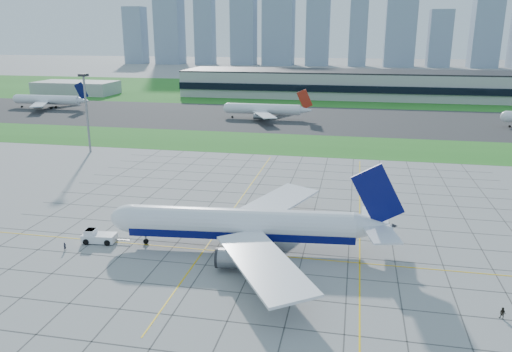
{
  "coord_description": "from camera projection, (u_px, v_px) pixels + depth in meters",
  "views": [
    {
      "loc": [
        15.85,
        -82.58,
        38.49
      ],
      "look_at": [
        -5.51,
        23.9,
        7.0
      ],
      "focal_mm": 35.0,
      "sensor_mm": 36.0,
      "label": 1
    }
  ],
  "objects": [
    {
      "name": "ground",
      "position": [
        260.0,
        250.0,
        91.48
      ],
      "size": [
        1400.0,
        1400.0,
        0.0
      ],
      "primitive_type": "plane",
      "color": "#9E9E98",
      "rests_on": "ground"
    },
    {
      "name": "grass_far",
      "position": [
        332.0,
        92.0,
        331.6
      ],
      "size": [
        700.0,
        145.0,
        0.04
      ],
      "primitive_type": "cube",
      "color": "#23661D",
      "rests_on": "ground"
    },
    {
      "name": "apron_markings",
      "position": [
        272.0,
        227.0,
        101.84
      ],
      "size": [
        120.0,
        130.0,
        0.03
      ],
      "color": "#474744",
      "rests_on": "ground"
    },
    {
      "name": "distant_jet_1",
      "position": [
        265.0,
        109.0,
        227.63
      ],
      "size": [
        39.04,
        42.66,
        14.08
      ],
      "color": "white",
      "rests_on": "ground"
    },
    {
      "name": "crew_far",
      "position": [
        503.0,
        313.0,
        69.22
      ],
      "size": [
        1.07,
        1.05,
        1.74
      ],
      "primitive_type": "imported",
      "rotation": [
        0.0,
        0.0,
        -0.68
      ],
      "color": "black",
      "rests_on": "ground"
    },
    {
      "name": "distant_jet_0",
      "position": [
        49.0,
        100.0,
        258.89
      ],
      "size": [
        41.02,
        42.66,
        14.08
      ],
      "color": "white",
      "rests_on": "ground"
    },
    {
      "name": "grass_median",
      "position": [
        308.0,
        145.0,
        176.22
      ],
      "size": [
        700.0,
        35.0,
        0.04
      ],
      "primitive_type": "cube",
      "color": "#23661D",
      "rests_on": "ground"
    },
    {
      "name": "service_block",
      "position": [
        76.0,
        88.0,
        318.34
      ],
      "size": [
        50.0,
        25.0,
        8.0
      ],
      "primitive_type": "cube",
      "color": "#B7B7B2",
      "rests_on": "ground"
    },
    {
      "name": "pushback_tug",
      "position": [
        98.0,
        237.0,
        94.52
      ],
      "size": [
        9.17,
        3.67,
        2.53
      ],
      "rotation": [
        0.0,
        0.0,
        0.09
      ],
      "color": "white",
      "rests_on": "ground"
    },
    {
      "name": "airliner",
      "position": [
        243.0,
        225.0,
        90.97
      ],
      "size": [
        53.6,
        54.1,
        16.87
      ],
      "rotation": [
        0.0,
        0.0,
        0.09
      ],
      "color": "white",
      "rests_on": "ground"
    },
    {
      "name": "crew_near",
      "position": [
        65.0,
        247.0,
        90.94
      ],
      "size": [
        0.49,
        0.64,
        1.56
      ],
      "primitive_type": "imported",
      "rotation": [
        0.0,
        0.0,
        1.34
      ],
      "color": "black",
      "rests_on": "ground"
    },
    {
      "name": "terminal",
      "position": [
        398.0,
        85.0,
        298.18
      ],
      "size": [
        260.0,
        43.0,
        15.8
      ],
      "color": "#B7B7B2",
      "rests_on": "ground"
    },
    {
      "name": "asphalt_taxiway",
      "position": [
        320.0,
        119.0,
        228.01
      ],
      "size": [
        700.0,
        75.0,
        0.04
      ],
      "primitive_type": "cube",
      "color": "#383838",
      "rests_on": "ground"
    },
    {
      "name": "light_mast",
      "position": [
        86.0,
        103.0,
        161.41
      ],
      "size": [
        2.5,
        2.5,
        25.6
      ],
      "color": "gray",
      "rests_on": "ground"
    },
    {
      "name": "city_skyline",
      "position": [
        339.0,
        13.0,
        566.33
      ],
      "size": [
        523.0,
        32.4,
        160.0
      ],
      "color": "#8295AA",
      "rests_on": "ground"
    }
  ]
}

